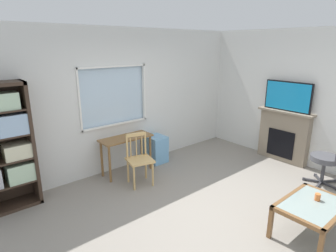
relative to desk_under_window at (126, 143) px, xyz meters
name	(u,v)px	position (x,y,z in m)	size (l,w,h in m)	color
ground	(209,214)	(0.17, -1.95, -0.60)	(6.53, 5.60, 0.02)	gray
wall_back_with_window	(123,100)	(0.18, 0.35, 0.74)	(5.53, 0.15, 2.68)	silver
wall_right	(310,99)	(2.99, -1.95, 0.75)	(0.12, 4.80, 2.68)	silver
desk_under_window	(126,143)	(0.00, 0.00, 0.00)	(0.99, 0.40, 0.71)	brown
wooden_chair	(139,159)	(-0.07, -0.51, -0.12)	(0.50, 0.49, 0.90)	tan
plastic_drawer_unit	(156,149)	(0.75, 0.05, -0.31)	(0.35, 0.40, 0.55)	#72ADDB
fireplace	(283,136)	(2.84, -1.60, -0.05)	(0.26, 1.13, 1.08)	gray
tv	(288,96)	(2.82, -1.60, 0.79)	(0.06, 0.95, 0.59)	black
office_chair	(331,156)	(2.39, -2.69, -0.03)	(0.57, 0.58, 1.00)	#4C4C51
coffee_table	(313,208)	(0.81, -3.09, -0.20)	(0.94, 0.65, 0.45)	#8C9E99
sippy_cup	(318,197)	(0.93, -3.08, -0.09)	(0.07, 0.07, 0.09)	orange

